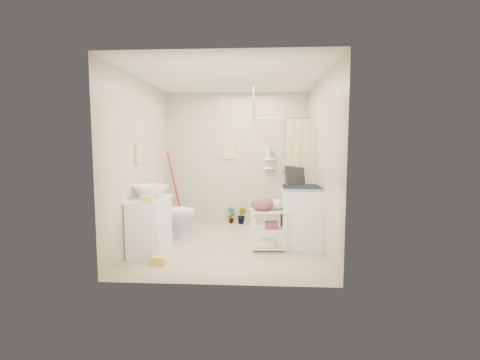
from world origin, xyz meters
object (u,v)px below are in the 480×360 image
object	(u,v)px
vanity	(150,225)
laundry_rack	(268,226)
toilet	(171,213)
washing_machine	(303,216)

from	to	relation	value
vanity	laundry_rack	world-z (taller)	vanity
toilet	laundry_rack	distance (m)	1.76
toilet	laundry_rack	xyz separation A→B (m)	(1.64, -0.63, -0.06)
toilet	laundry_rack	size ratio (longest dim) A/B	1.15
washing_machine	laundry_rack	bearing A→B (deg)	-152.30
laundry_rack	toilet	bearing A→B (deg)	155.51
vanity	laundry_rack	xyz separation A→B (m)	(1.76, 0.15, -0.03)
vanity	toilet	size ratio (longest dim) A/B	1.07
vanity	laundry_rack	size ratio (longest dim) A/B	1.23
vanity	washing_machine	size ratio (longest dim) A/B	0.96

